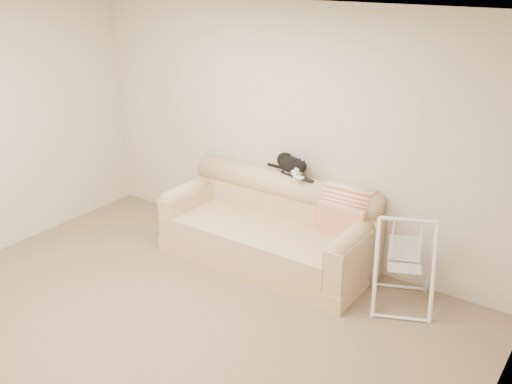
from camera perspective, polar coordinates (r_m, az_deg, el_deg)
ground_plane at (r=5.06m, az=-9.45°, el=-13.76°), size 5.00×5.00×0.00m
room_shell at (r=4.35m, az=-10.71°, el=2.75°), size 5.04×4.04×2.60m
sofa at (r=5.94m, az=1.45°, el=-3.73°), size 2.20×0.93×0.90m
remote_a at (r=5.87m, az=3.28°, el=1.87°), size 0.19×0.09×0.03m
remote_b at (r=5.73m, az=5.05°, el=1.29°), size 0.18×0.09×0.02m
tuxedo_cat at (r=5.85m, az=3.57°, el=2.76°), size 0.55×0.36×0.22m
throw_blanket at (r=5.63m, az=9.18°, el=-1.35°), size 0.49×0.38×0.58m
baby_swing at (r=5.32m, az=14.58°, el=-6.76°), size 0.71×0.73×0.87m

